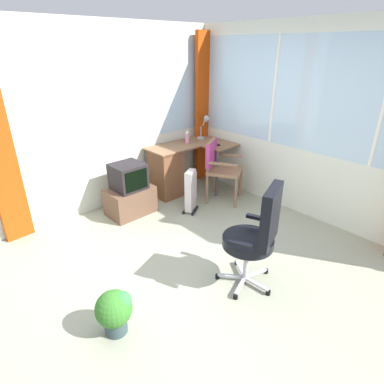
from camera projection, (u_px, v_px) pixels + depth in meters
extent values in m
cube|color=#979A82|center=(197.00, 279.00, 3.35)|extent=(5.17, 5.25, 0.06)
cube|color=silver|center=(97.00, 178.00, 4.61)|extent=(4.17, 0.06, 0.93)
cube|color=silver|center=(86.00, 94.00, 4.12)|extent=(4.09, 0.06, 1.43)
cube|color=silver|center=(76.00, 24.00, 3.78)|extent=(4.17, 0.06, 0.18)
cube|color=white|center=(86.00, 94.00, 4.12)|extent=(0.04, 0.07, 1.43)
cube|color=white|center=(152.00, 88.00, 4.75)|extent=(0.04, 0.07, 1.43)
cube|color=silver|center=(309.00, 184.00, 4.43)|extent=(0.06, 4.25, 0.93)
cube|color=silver|center=(324.00, 97.00, 3.93)|extent=(0.06, 4.17, 1.43)
cube|color=silver|center=(336.00, 23.00, 3.60)|extent=(0.06, 4.25, 0.18)
cube|color=white|center=(276.00, 91.00, 4.41)|extent=(0.07, 0.04, 1.43)
cube|color=#BB400D|center=(203.00, 110.00, 5.41)|extent=(0.33, 0.08, 2.44)
cube|color=#896041|center=(185.00, 144.00, 5.13)|extent=(1.29, 0.52, 0.02)
cube|color=#896041|center=(221.00, 146.00, 5.07)|extent=(0.52, 0.35, 0.02)
cube|color=brown|center=(165.00, 173.00, 5.05)|extent=(0.40, 0.48, 0.74)
cylinder|color=#4C4C51|center=(217.00, 174.00, 5.01)|extent=(0.04, 0.04, 0.75)
cylinder|color=#4C4C51|center=(148.00, 172.00, 5.08)|extent=(0.04, 0.04, 0.75)
cylinder|color=#B2B7BC|center=(201.00, 138.00, 5.41)|extent=(0.13, 0.13, 0.02)
cylinder|color=#B2B7BC|center=(201.00, 132.00, 5.37)|extent=(0.02, 0.02, 0.19)
cylinder|color=#B2B7BC|center=(204.00, 121.00, 5.30)|extent=(0.02, 0.09, 0.18)
cone|color=#B2B7BC|center=(208.00, 119.00, 5.29)|extent=(0.12, 0.11, 0.12)
cube|color=black|center=(216.00, 144.00, 5.06)|extent=(0.05, 0.15, 0.02)
cylinder|color=pink|center=(187.00, 138.00, 5.13)|extent=(0.06, 0.06, 0.16)
cone|color=white|center=(187.00, 132.00, 5.09)|extent=(0.06, 0.06, 0.06)
cylinder|color=#92684A|center=(236.00, 193.00, 4.68)|extent=(0.04, 0.04, 0.47)
cylinder|color=#92684A|center=(241.00, 182.00, 5.06)|extent=(0.04, 0.04, 0.47)
cylinder|color=#92684A|center=(207.00, 190.00, 4.80)|extent=(0.04, 0.04, 0.47)
cylinder|color=#92684A|center=(214.00, 179.00, 5.19)|extent=(0.04, 0.04, 0.47)
cube|color=#92684A|center=(225.00, 171.00, 4.83)|extent=(0.66, 0.66, 0.04)
cube|color=#92684A|center=(211.00, 154.00, 4.79)|extent=(0.39, 0.25, 0.44)
cube|color=#BC3C89|center=(211.00, 153.00, 4.78)|extent=(0.42, 0.28, 0.37)
cube|color=#92684A|center=(222.00, 164.00, 4.56)|extent=(0.25, 0.39, 0.03)
cube|color=#92684A|center=(228.00, 155.00, 4.94)|extent=(0.25, 0.39, 0.03)
cube|color=#B7B7BF|center=(240.00, 286.00, 3.15)|extent=(0.27, 0.14, 0.02)
cylinder|color=black|center=(235.00, 297.00, 3.05)|extent=(0.05, 0.05, 0.05)
cube|color=#B7B7BF|center=(256.00, 284.00, 3.18)|extent=(0.05, 0.28, 0.02)
cylinder|color=black|center=(268.00, 293.00, 3.10)|extent=(0.05, 0.05, 0.05)
cube|color=#B7B7BF|center=(256.00, 273.00, 3.33)|extent=(0.28, 0.10, 0.02)
cylinder|color=black|center=(266.00, 271.00, 3.39)|extent=(0.05, 0.05, 0.05)
cube|color=#B7B7BF|center=(241.00, 269.00, 3.39)|extent=(0.18, 0.26, 0.02)
cylinder|color=black|center=(237.00, 263.00, 3.53)|extent=(0.05, 0.05, 0.05)
cube|color=#B7B7BF|center=(231.00, 276.00, 3.29)|extent=(0.21, 0.24, 0.02)
cylinder|color=black|center=(217.00, 276.00, 3.31)|extent=(0.05, 0.05, 0.05)
cylinder|color=#B7B7BF|center=(246.00, 261.00, 3.18)|extent=(0.05, 0.05, 0.38)
cylinder|color=black|center=(248.00, 241.00, 3.08)|extent=(0.50, 0.50, 0.09)
cube|color=black|center=(271.00, 216.00, 2.87)|extent=(0.43, 0.24, 0.56)
cube|color=black|center=(257.00, 218.00, 3.25)|extent=(0.13, 0.22, 0.04)
cube|color=black|center=(240.00, 244.00, 2.81)|extent=(0.13, 0.22, 0.04)
cube|color=brown|center=(130.00, 201.00, 4.54)|extent=(0.65, 0.46, 0.39)
cube|color=black|center=(128.00, 176.00, 4.39)|extent=(0.43, 0.41, 0.36)
cube|color=black|center=(137.00, 180.00, 4.25)|extent=(0.34, 0.02, 0.28)
cube|color=#262628|center=(138.00, 183.00, 4.54)|extent=(0.27, 0.23, 0.07)
cube|color=silver|center=(188.00, 194.00, 4.46)|extent=(0.07, 0.10, 0.60)
cube|color=silver|center=(189.00, 192.00, 4.49)|extent=(0.07, 0.10, 0.60)
cube|color=silver|center=(190.00, 191.00, 4.53)|extent=(0.07, 0.10, 0.60)
cube|color=silver|center=(191.00, 190.00, 4.56)|extent=(0.07, 0.10, 0.60)
cube|color=silver|center=(192.00, 189.00, 4.60)|extent=(0.07, 0.10, 0.60)
cube|color=silver|center=(192.00, 188.00, 4.64)|extent=(0.07, 0.10, 0.60)
cube|color=black|center=(195.00, 211.00, 4.66)|extent=(0.25, 0.16, 0.03)
cube|color=black|center=(186.00, 209.00, 4.70)|extent=(0.25, 0.16, 0.03)
cube|color=silver|center=(193.00, 185.00, 4.66)|extent=(0.09, 0.10, 0.42)
cylinder|color=#324547|center=(116.00, 325.00, 2.68)|extent=(0.19, 0.19, 0.13)
sphere|color=#347627|center=(114.00, 309.00, 2.61)|extent=(0.31, 0.31, 0.31)
sphere|color=green|center=(122.00, 301.00, 2.60)|extent=(0.17, 0.17, 0.17)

